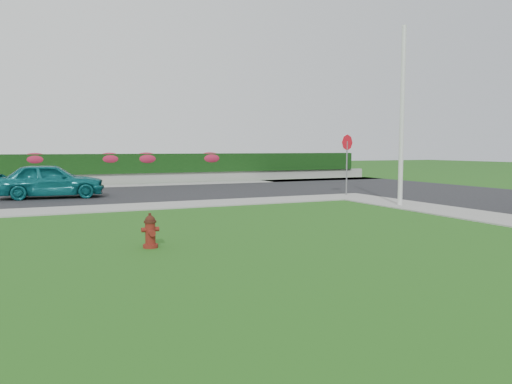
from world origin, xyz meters
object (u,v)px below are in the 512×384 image
fire_hydrant (150,231)px  stop_sign (347,150)px  sedan_teal (51,181)px  utility_pole (402,117)px

fire_hydrant → stop_sign: 12.70m
sedan_teal → fire_hydrant: bearing=-167.7°
fire_hydrant → utility_pole: (9.57, 3.71, 2.75)m
fire_hydrant → stop_sign: size_ratio=0.27×
utility_pole → stop_sign: (0.47, 3.90, -1.14)m
fire_hydrant → utility_pole: size_ratio=0.11×
sedan_teal → utility_pole: utility_pole is taller
sedan_teal → stop_sign: stop_sign is taller
sedan_teal → utility_pole: size_ratio=0.66×
sedan_teal → stop_sign: size_ratio=1.56×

